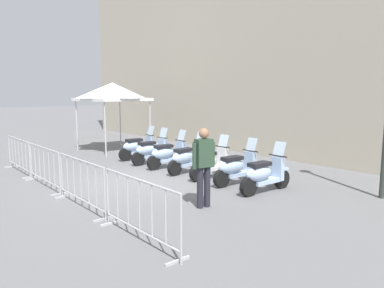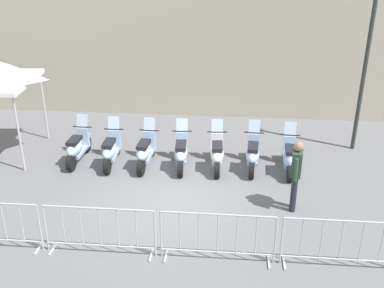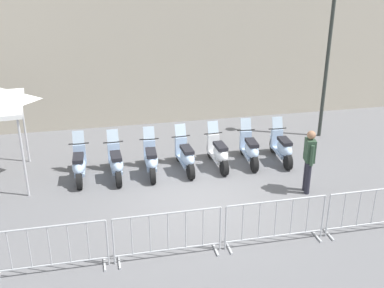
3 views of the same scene
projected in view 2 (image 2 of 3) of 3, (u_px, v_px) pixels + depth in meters
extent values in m
plane|color=slate|center=(172.00, 199.00, 10.99)|extent=(120.00, 120.00, 0.00)
cylinder|color=black|center=(85.00, 144.00, 13.43)|extent=(0.20, 0.49, 0.48)
cylinder|color=black|center=(70.00, 163.00, 12.30)|extent=(0.20, 0.49, 0.48)
cube|color=#A8C1E0|center=(78.00, 152.00, 12.85)|extent=(0.39, 0.90, 0.10)
ellipsoid|color=#A8C1E0|center=(73.00, 148.00, 12.50)|extent=(0.46, 0.88, 0.40)
cube|color=black|center=(73.00, 141.00, 12.44)|extent=(0.35, 0.63, 0.10)
cube|color=#A8C1E0|center=(82.00, 137.00, 13.13)|extent=(0.35, 0.18, 0.60)
cylinder|color=black|center=(81.00, 127.00, 13.00)|extent=(0.56, 0.11, 0.04)
cube|color=silver|center=(81.00, 120.00, 12.97)|extent=(0.34, 0.18, 0.35)
cube|color=#A8C1E0|center=(84.00, 136.00, 13.32)|extent=(0.24, 0.34, 0.06)
cylinder|color=black|center=(115.00, 147.00, 13.27)|extent=(0.17, 0.49, 0.48)
cylinder|color=black|center=(106.00, 166.00, 12.13)|extent=(0.17, 0.49, 0.48)
cube|color=#A8C1E0|center=(111.00, 155.00, 12.68)|extent=(0.33, 0.88, 0.10)
ellipsoid|color=#A8C1E0|center=(108.00, 151.00, 12.33)|extent=(0.40, 0.86, 0.40)
cube|color=black|center=(107.00, 143.00, 12.27)|extent=(0.31, 0.61, 0.10)
cube|color=#A8C1E0|center=(113.00, 140.00, 12.97)|extent=(0.35, 0.16, 0.60)
cylinder|color=black|center=(112.00, 129.00, 12.84)|extent=(0.56, 0.07, 0.04)
cube|color=silver|center=(112.00, 123.00, 12.81)|extent=(0.33, 0.16, 0.35)
cube|color=#A8C1E0|center=(114.00, 138.00, 13.16)|extent=(0.22, 0.33, 0.06)
cylinder|color=black|center=(150.00, 148.00, 13.19)|extent=(0.21, 0.50, 0.48)
cylinder|color=black|center=(140.00, 167.00, 12.07)|extent=(0.21, 0.50, 0.48)
cube|color=#A8C1E0|center=(145.00, 156.00, 12.61)|extent=(0.40, 0.90, 0.10)
ellipsoid|color=#A8C1E0|center=(142.00, 152.00, 12.26)|extent=(0.48, 0.88, 0.40)
cube|color=black|center=(142.00, 144.00, 12.20)|extent=(0.37, 0.63, 0.10)
cube|color=#A8C1E0|center=(148.00, 141.00, 12.89)|extent=(0.36, 0.19, 0.60)
cylinder|color=black|center=(148.00, 130.00, 12.76)|extent=(0.56, 0.12, 0.04)
cube|color=silver|center=(148.00, 124.00, 12.73)|extent=(0.34, 0.19, 0.35)
cube|color=#A8C1E0|center=(150.00, 140.00, 13.08)|extent=(0.24, 0.35, 0.06)
cylinder|color=black|center=(181.00, 149.00, 13.13)|extent=(0.15, 0.48, 0.48)
cylinder|color=black|center=(179.00, 168.00, 12.00)|extent=(0.15, 0.48, 0.48)
cube|color=#A8C1E0|center=(180.00, 157.00, 12.55)|extent=(0.30, 0.88, 0.10)
ellipsoid|color=#A8C1E0|center=(179.00, 153.00, 12.20)|extent=(0.38, 0.85, 0.40)
cube|color=black|center=(179.00, 145.00, 12.13)|extent=(0.30, 0.61, 0.10)
cube|color=#A8C1E0|center=(181.00, 142.00, 12.83)|extent=(0.34, 0.15, 0.60)
cylinder|color=black|center=(181.00, 131.00, 12.70)|extent=(0.56, 0.05, 0.04)
cube|color=silver|center=(181.00, 125.00, 12.67)|extent=(0.32, 0.15, 0.35)
cube|color=#A8C1E0|center=(181.00, 140.00, 13.02)|extent=(0.21, 0.33, 0.06)
cylinder|color=black|center=(215.00, 150.00, 13.08)|extent=(0.16, 0.49, 0.48)
cylinder|color=black|center=(216.00, 169.00, 11.95)|extent=(0.16, 0.49, 0.48)
cube|color=white|center=(215.00, 158.00, 12.50)|extent=(0.32, 0.88, 0.10)
ellipsoid|color=white|center=(216.00, 154.00, 12.15)|extent=(0.40, 0.85, 0.40)
cube|color=black|center=(216.00, 146.00, 12.09)|extent=(0.31, 0.61, 0.10)
cube|color=white|center=(215.00, 143.00, 12.79)|extent=(0.35, 0.15, 0.60)
cylinder|color=black|center=(216.00, 132.00, 12.65)|extent=(0.56, 0.06, 0.04)
cube|color=silver|center=(216.00, 125.00, 12.62)|extent=(0.33, 0.15, 0.35)
cube|color=white|center=(215.00, 141.00, 12.97)|extent=(0.21, 0.33, 0.06)
cylinder|color=black|center=(252.00, 150.00, 13.04)|extent=(0.21, 0.50, 0.48)
cylinder|color=black|center=(250.00, 170.00, 11.92)|extent=(0.21, 0.50, 0.48)
cube|color=#A8C1E0|center=(251.00, 158.00, 12.46)|extent=(0.41, 0.90, 0.10)
ellipsoid|color=#A8C1E0|center=(251.00, 155.00, 12.11)|extent=(0.49, 0.89, 0.40)
cube|color=black|center=(252.00, 147.00, 12.05)|extent=(0.37, 0.64, 0.10)
cube|color=#A8C1E0|center=(252.00, 143.00, 12.74)|extent=(0.36, 0.19, 0.60)
cylinder|color=black|center=(253.00, 132.00, 12.61)|extent=(0.56, 0.12, 0.04)
cube|color=silver|center=(253.00, 126.00, 12.58)|extent=(0.34, 0.19, 0.35)
cube|color=#A8C1E0|center=(252.00, 142.00, 12.93)|extent=(0.25, 0.35, 0.06)
cylinder|color=black|center=(286.00, 153.00, 12.88)|extent=(0.21, 0.49, 0.48)
cylinder|color=black|center=(289.00, 173.00, 11.76)|extent=(0.21, 0.49, 0.48)
cube|color=#A8C1E0|center=(287.00, 161.00, 12.31)|extent=(0.40, 0.90, 0.10)
ellipsoid|color=#A8C1E0|center=(289.00, 157.00, 11.96)|extent=(0.48, 0.88, 0.40)
cube|color=black|center=(289.00, 149.00, 11.90)|extent=(0.36, 0.63, 0.10)
cube|color=#A8C1E0|center=(287.00, 146.00, 12.59)|extent=(0.36, 0.19, 0.60)
cylinder|color=black|center=(288.00, 135.00, 12.46)|extent=(0.56, 0.11, 0.04)
cube|color=silver|center=(289.00, 128.00, 12.43)|extent=(0.34, 0.18, 0.35)
cube|color=#A8C1E0|center=(287.00, 144.00, 12.77)|extent=(0.24, 0.35, 0.06)
cube|color=#B2B5B7|center=(38.00, 248.00, 9.18)|extent=(0.08, 0.44, 0.04)
cylinder|color=#B2B5B7|center=(38.00, 228.00, 8.97)|extent=(0.04, 0.04, 1.05)
cylinder|color=#B2B5B7|center=(2.00, 222.00, 8.99)|extent=(0.02, 0.02, 0.87)
cylinder|color=#B2B5B7|center=(20.00, 223.00, 8.96)|extent=(0.02, 0.02, 0.87)
cube|color=#B2B5B7|center=(52.00, 249.00, 9.16)|extent=(0.08, 0.44, 0.04)
cube|color=#B2B5B7|center=(150.00, 255.00, 8.99)|extent=(0.08, 0.44, 0.04)
cylinder|color=#B2B5B7|center=(44.00, 228.00, 8.96)|extent=(0.04, 0.04, 1.05)
cylinder|color=#B2B5B7|center=(154.00, 234.00, 8.78)|extent=(0.04, 0.04, 1.05)
cylinder|color=#B2B5B7|center=(96.00, 209.00, 8.66)|extent=(2.21, 0.24, 0.04)
cylinder|color=#B2B5B7|center=(100.00, 245.00, 9.01)|extent=(2.21, 0.24, 0.04)
cylinder|color=#B2B5B7|center=(62.00, 225.00, 8.89)|extent=(0.02, 0.02, 0.87)
cylinder|color=#B2B5B7|center=(80.00, 226.00, 8.86)|extent=(0.02, 0.02, 0.87)
cylinder|color=#B2B5B7|center=(98.00, 227.00, 8.83)|extent=(0.02, 0.02, 0.87)
cylinder|color=#B2B5B7|center=(116.00, 228.00, 8.80)|extent=(0.02, 0.02, 0.87)
cylinder|color=#B2B5B7|center=(135.00, 229.00, 8.77)|extent=(0.02, 0.02, 0.87)
cube|color=#B2B5B7|center=(165.00, 256.00, 8.97)|extent=(0.08, 0.44, 0.04)
cube|color=#B2B5B7|center=(267.00, 261.00, 8.80)|extent=(0.08, 0.44, 0.04)
cylinder|color=#B2B5B7|center=(160.00, 234.00, 8.77)|extent=(0.04, 0.04, 1.05)
cylinder|color=#B2B5B7|center=(274.00, 241.00, 8.59)|extent=(0.04, 0.04, 1.05)
cylinder|color=#B2B5B7|center=(217.00, 214.00, 8.47)|extent=(2.21, 0.24, 0.04)
cylinder|color=#B2B5B7|center=(216.00, 252.00, 8.82)|extent=(2.21, 0.24, 0.04)
cylinder|color=#B2B5B7|center=(178.00, 232.00, 8.70)|extent=(0.02, 0.02, 0.87)
cylinder|color=#B2B5B7|center=(197.00, 233.00, 8.67)|extent=(0.02, 0.02, 0.87)
cylinder|color=#B2B5B7|center=(216.00, 234.00, 8.64)|extent=(0.02, 0.02, 0.87)
cylinder|color=#B2B5B7|center=(235.00, 235.00, 8.61)|extent=(0.02, 0.02, 0.87)
cylinder|color=#B2B5B7|center=(255.00, 236.00, 8.58)|extent=(0.02, 0.02, 0.87)
cube|color=#B2B5B7|center=(283.00, 262.00, 8.78)|extent=(0.08, 0.44, 0.04)
cylinder|color=#B2B5B7|center=(280.00, 241.00, 8.58)|extent=(0.04, 0.04, 1.05)
cylinder|color=#B2B5B7|center=(343.00, 221.00, 8.28)|extent=(2.21, 0.24, 0.04)
cylinder|color=#B2B5B7|center=(337.00, 259.00, 8.63)|extent=(2.21, 0.24, 0.04)
cylinder|color=#B2B5B7|center=(300.00, 238.00, 8.51)|extent=(0.02, 0.02, 0.87)
cylinder|color=#B2B5B7|center=(320.00, 239.00, 8.48)|extent=(0.02, 0.02, 0.87)
cylinder|color=#B2B5B7|center=(340.00, 240.00, 8.45)|extent=(0.02, 0.02, 0.87)
cylinder|color=#B2B5B7|center=(360.00, 241.00, 8.42)|extent=(0.02, 0.02, 0.87)
cylinder|color=#B2B5B7|center=(380.00, 242.00, 8.39)|extent=(0.02, 0.02, 0.87)
cylinder|color=#2D332D|center=(362.00, 75.00, 12.83)|extent=(0.12, 0.12, 4.62)
cylinder|color=#23232D|center=(293.00, 190.00, 10.50)|extent=(0.14, 0.14, 0.90)
cylinder|color=#23232D|center=(292.00, 194.00, 10.34)|extent=(0.14, 0.14, 0.90)
cube|color=#2D4733|center=(295.00, 163.00, 10.11)|extent=(0.31, 0.41, 0.60)
sphere|color=#9E7051|center=(297.00, 146.00, 9.94)|extent=(0.22, 0.22, 0.22)
cylinder|color=#2D4733|center=(296.00, 161.00, 10.33)|extent=(0.09, 0.09, 0.55)
cylinder|color=#2D4733|center=(294.00, 170.00, 9.93)|extent=(0.09, 0.09, 0.55)
cylinder|color=silver|center=(17.00, 135.00, 11.97)|extent=(0.06, 0.06, 2.15)
cylinder|color=silver|center=(43.00, 107.00, 14.01)|extent=(0.06, 0.06, 2.15)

